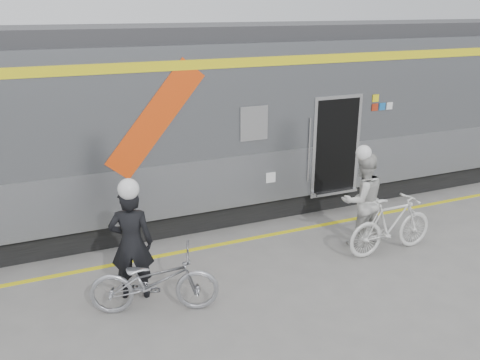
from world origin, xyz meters
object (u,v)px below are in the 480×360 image
bicycle_right (391,225)px  bicycle_left (154,281)px  man (131,243)px  woman (362,199)px

bicycle_right → bicycle_left: bearing=91.3°
man → bicycle_left: (0.20, -0.55, -0.42)m
bicycle_left → woman: size_ratio=1.06×
bicycle_left → bicycle_right: (4.60, 0.15, 0.05)m
woman → bicycle_right: (0.30, -0.55, -0.36)m
man → woman: size_ratio=1.01×
woman → bicycle_right: size_ratio=0.99×
man → woman: (4.50, 0.15, -0.01)m
bicycle_right → woman: bearing=28.0°
man → bicycle_left: size_ratio=0.95×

